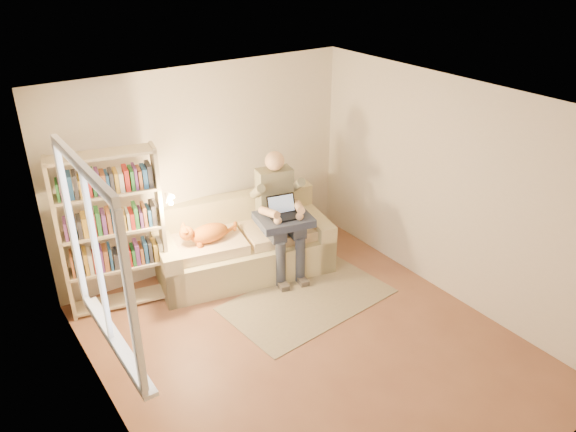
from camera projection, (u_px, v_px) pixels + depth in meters
floor at (310, 347)px, 5.99m from camera, size 4.50×4.50×0.00m
ceiling at (315, 108)px, 4.82m from camera, size 4.00×4.50×0.02m
wall_left at (107, 311)px, 4.39m from camera, size 0.02×4.50×2.60m
wall_right at (452, 192)px, 6.42m from camera, size 0.02×4.50×2.60m
wall_back at (205, 169)px, 7.06m from camera, size 4.00×0.02×2.60m
wall_front at (513, 375)px, 3.75m from camera, size 4.00×0.02×2.60m
window at (104, 289)px, 4.53m from camera, size 0.12×1.52×1.69m
sofa at (242, 247)px, 7.23m from camera, size 2.34×1.41×0.93m
person at (279, 208)px, 7.00m from camera, size 0.56×0.77×1.59m
cat at (203, 234)px, 6.76m from camera, size 0.76×0.36×0.27m
blanket at (287, 219)px, 6.92m from camera, size 0.75×0.66×0.10m
laptop at (287, 210)px, 6.88m from camera, size 0.41×0.37×0.31m
bookshelf at (112, 225)px, 6.22m from camera, size 1.25×0.60×1.91m
rug at (308, 300)px, 6.75m from camera, size 2.06×1.34×0.01m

